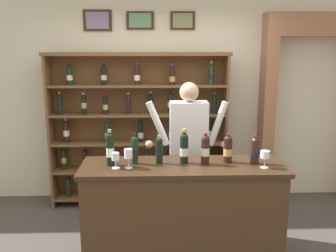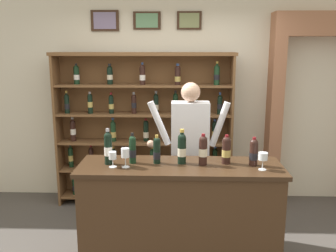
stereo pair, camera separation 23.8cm
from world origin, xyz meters
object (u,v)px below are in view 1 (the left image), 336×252
(tasting_counter, at_px, (182,215))
(tasting_bottle_riserva, at_px, (255,150))
(tasting_bottle_brunello, at_px, (110,149))
(wine_glass_left, at_px, (265,155))
(wine_glass_right, at_px, (128,154))
(tasting_bottle_grappa, at_px, (228,149))
(tasting_bottle_prosecco, at_px, (159,151))
(tasting_bottle_chianti, at_px, (184,148))
(wine_shelf, at_px, (139,127))
(wine_glass_spare, at_px, (115,158))
(tasting_bottle_super_tuscan, at_px, (135,150))
(tasting_bottle_bianco, at_px, (205,149))
(shopkeeper, at_px, (188,142))

(tasting_counter, distance_m, tasting_bottle_riserva, 0.91)
(tasting_counter, height_order, tasting_bottle_brunello, tasting_bottle_brunello)
(wine_glass_left, relative_size, wine_glass_right, 0.89)
(wine_glass_left, xyz_separation_m, wine_glass_right, (-1.21, 0.03, 0.01))
(tasting_counter, height_order, tasting_bottle_grappa, tasting_bottle_grappa)
(tasting_bottle_prosecco, distance_m, wine_glass_left, 0.95)
(tasting_bottle_chianti, bearing_deg, wine_glass_right, -165.81)
(wine_shelf, bearing_deg, wine_glass_spare, -95.17)
(tasting_bottle_super_tuscan, height_order, tasting_bottle_riserva, tasting_bottle_super_tuscan)
(tasting_counter, relative_size, tasting_bottle_chianti, 5.76)
(tasting_bottle_super_tuscan, xyz_separation_m, wine_glass_right, (-0.05, -0.13, -0.01))
(tasting_bottle_super_tuscan, xyz_separation_m, tasting_bottle_prosecco, (0.23, 0.00, -0.01))
(tasting_bottle_grappa, relative_size, tasting_bottle_riserva, 1.03)
(tasting_bottle_chianti, relative_size, wine_glass_spare, 2.26)
(tasting_bottle_grappa, height_order, wine_glass_spare, tasting_bottle_grappa)
(tasting_bottle_riserva, height_order, wine_glass_spare, tasting_bottle_riserva)
(tasting_bottle_bianco, xyz_separation_m, tasting_bottle_riserva, (0.46, -0.00, -0.02))
(tasting_bottle_riserva, distance_m, wine_glass_left, 0.14)
(tasting_bottle_chianti, height_order, wine_glass_right, tasting_bottle_chianti)
(tasting_bottle_prosecco, xyz_separation_m, wine_glass_left, (0.94, -0.16, -0.01))
(shopkeeper, relative_size, wine_glass_left, 10.69)
(tasting_bottle_brunello, distance_m, wine_glass_spare, 0.12)
(tasting_bottle_bianco, relative_size, wine_glass_left, 1.85)
(tasting_bottle_brunello, bearing_deg, tasting_bottle_chianti, 3.40)
(wine_shelf, relative_size, tasting_bottle_riserva, 8.63)
(tasting_bottle_grappa, bearing_deg, tasting_bottle_brunello, -177.11)
(tasting_bottle_chianti, relative_size, tasting_bottle_riserva, 1.23)
(tasting_bottle_chianti, height_order, wine_glass_spare, tasting_bottle_chianti)
(shopkeeper, relative_size, tasting_bottle_brunello, 5.03)
(tasting_bottle_chianti, distance_m, tasting_bottle_grappa, 0.41)
(wine_shelf, bearing_deg, tasting_bottle_riserva, -51.18)
(wine_glass_spare, bearing_deg, wine_glass_right, 1.04)
(wine_glass_spare, relative_size, wine_glass_left, 0.91)
(shopkeeper, distance_m, tasting_bottle_grappa, 0.63)
(tasting_bottle_grappa, relative_size, wine_glass_spare, 1.89)
(tasting_bottle_chianti, bearing_deg, wine_shelf, 109.37)
(wine_shelf, xyz_separation_m, tasting_bottle_riserva, (1.13, -1.41, 0.08))
(tasting_bottle_prosecco, distance_m, tasting_bottle_bianco, 0.43)
(tasting_bottle_riserva, bearing_deg, tasting_bottle_bianco, 179.66)
(tasting_bottle_chianti, bearing_deg, tasting_bottle_super_tuscan, -179.83)
(tasting_bottle_chianti, distance_m, wine_glass_spare, 0.64)
(tasting_bottle_bianco, distance_m, wine_glass_spare, 0.82)
(tasting_bottle_chianti, bearing_deg, tasting_counter, -104.94)
(tasting_bottle_brunello, bearing_deg, tasting_bottle_riserva, 0.23)
(tasting_bottle_prosecco, distance_m, wine_glass_spare, 0.41)
(shopkeeper, bearing_deg, tasting_bottle_chianti, -99.03)
(tasting_bottle_prosecco, xyz_separation_m, tasting_bottle_grappa, (0.64, 0.02, 0.01))
(wine_shelf, height_order, shopkeeper, wine_shelf)
(tasting_bottle_prosecco, bearing_deg, wine_shelf, 100.39)
(wine_glass_right, bearing_deg, wine_shelf, 89.16)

